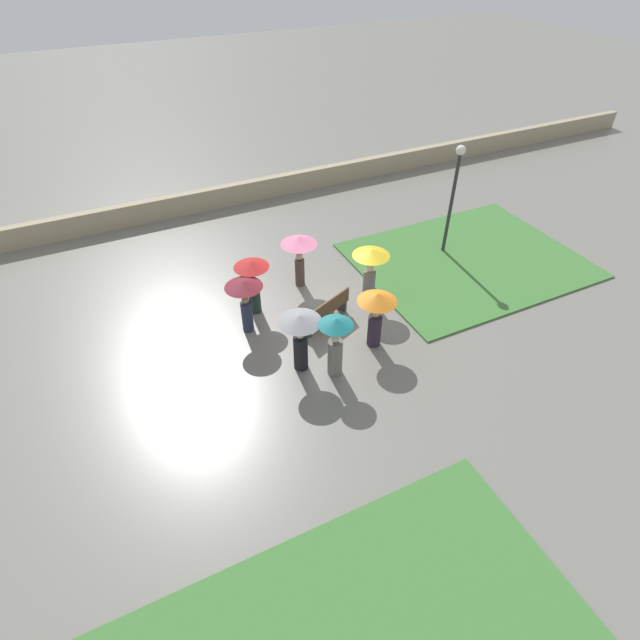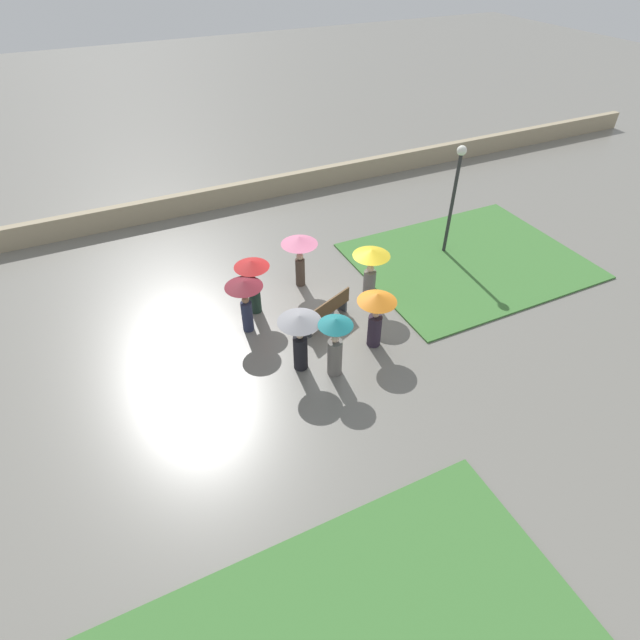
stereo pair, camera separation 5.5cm
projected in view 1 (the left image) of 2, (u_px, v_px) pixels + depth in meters
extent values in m
plane|color=slate|center=(326.00, 314.00, 15.48)|extent=(90.00, 90.00, 0.00)
cube|color=#427A38|center=(467.00, 260.00, 17.79)|extent=(7.70, 6.05, 0.06)
cube|color=tan|center=(238.00, 193.00, 21.08)|extent=(45.00, 0.35, 0.86)
cube|color=brown|center=(324.00, 311.00, 14.90)|extent=(1.84, 1.09, 0.05)
cube|color=brown|center=(329.00, 307.00, 14.65)|extent=(1.69, 0.75, 0.45)
cube|color=#383D42|center=(341.00, 304.00, 15.51)|extent=(0.22, 0.38, 0.40)
cube|color=#383D42|center=(306.00, 330.00, 14.58)|extent=(0.22, 0.38, 0.40)
cylinder|color=#2D2D30|center=(451.00, 206.00, 17.16)|extent=(0.12, 0.12, 3.60)
sphere|color=white|center=(461.00, 150.00, 15.92)|extent=(0.32, 0.32, 0.32)
cylinder|color=#47382D|center=(300.00, 272.00, 16.38)|extent=(0.44, 0.44, 0.97)
sphere|color=tan|center=(299.00, 257.00, 16.00)|extent=(0.23, 0.23, 0.23)
cylinder|color=#4C4C4F|center=(299.00, 249.00, 15.82)|extent=(0.02, 0.02, 0.35)
cone|color=pink|center=(299.00, 240.00, 15.62)|extent=(1.18, 1.18, 0.26)
cylinder|color=slate|center=(335.00, 357.00, 13.17)|extent=(0.49, 0.49, 1.10)
sphere|color=beige|center=(336.00, 339.00, 12.75)|extent=(0.21, 0.21, 0.21)
cylinder|color=#4C4C4F|center=(336.00, 330.00, 12.58)|extent=(0.02, 0.02, 0.35)
cone|color=#197075|center=(336.00, 322.00, 12.40)|extent=(0.90, 0.90, 0.20)
cylinder|color=#1E3328|center=(255.00, 297.00, 15.24)|extent=(0.49, 0.49, 1.07)
sphere|color=beige|center=(253.00, 280.00, 14.83)|extent=(0.22, 0.22, 0.22)
cylinder|color=#4C4C4F|center=(252.00, 272.00, 14.65)|extent=(0.02, 0.02, 0.35)
cone|color=red|center=(251.00, 264.00, 14.47)|extent=(1.05, 1.05, 0.20)
cylinder|color=#2D2333|center=(374.00, 330.00, 14.09)|extent=(0.48, 0.48, 1.00)
sphere|color=tan|center=(376.00, 314.00, 13.71)|extent=(0.19, 0.19, 0.19)
cylinder|color=#4C4C4F|center=(377.00, 306.00, 13.54)|extent=(0.02, 0.02, 0.35)
cone|color=orange|center=(377.00, 297.00, 13.35)|extent=(1.09, 1.09, 0.25)
cylinder|color=black|center=(301.00, 353.00, 13.34)|extent=(0.50, 0.50, 1.05)
sphere|color=beige|center=(300.00, 335.00, 12.94)|extent=(0.20, 0.20, 0.20)
cylinder|color=#4C4C4F|center=(300.00, 327.00, 12.76)|extent=(0.02, 0.02, 0.35)
cone|color=gray|center=(300.00, 319.00, 12.59)|extent=(1.15, 1.15, 0.19)
cylinder|color=#282D47|center=(247.00, 316.00, 14.57)|extent=(0.40, 0.40, 0.99)
sphere|color=#997051|center=(245.00, 300.00, 14.19)|extent=(0.22, 0.22, 0.22)
cylinder|color=#4C4C4F|center=(244.00, 292.00, 14.01)|extent=(0.02, 0.02, 0.35)
cone|color=maroon|center=(243.00, 284.00, 13.84)|extent=(1.09, 1.09, 0.18)
cylinder|color=slate|center=(369.00, 286.00, 15.63)|extent=(0.54, 0.54, 1.12)
sphere|color=beige|center=(370.00, 268.00, 15.20)|extent=(0.23, 0.23, 0.23)
cylinder|color=#4C4C4F|center=(371.00, 260.00, 15.02)|extent=(0.02, 0.02, 0.35)
cone|color=gold|center=(371.00, 252.00, 14.85)|extent=(1.14, 1.14, 0.21)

